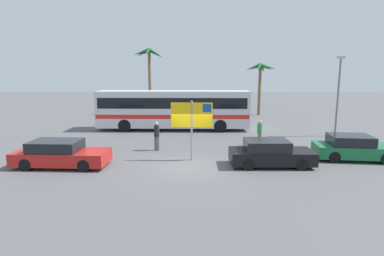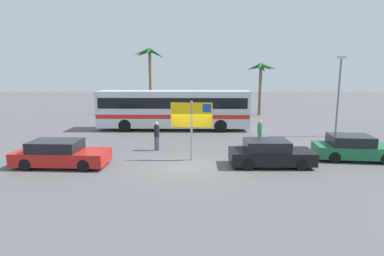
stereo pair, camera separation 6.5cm
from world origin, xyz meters
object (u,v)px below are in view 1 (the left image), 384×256
(car_red, at_px, (60,154))
(pedestrian_by_bus, at_px, (260,131))
(car_green, at_px, (353,148))
(car_black, at_px, (270,153))
(bus_front_coach, at_px, (173,108))
(ferry_sign, at_px, (193,117))
(pedestrian_near_sign, at_px, (157,133))

(car_red, relative_size, pedestrian_by_bus, 2.80)
(car_red, bearing_deg, car_green, 7.63)
(car_black, distance_m, car_green, 4.94)
(bus_front_coach, relative_size, ferry_sign, 3.81)
(car_black, relative_size, car_green, 0.98)
(ferry_sign, height_order, car_red, ferry_sign)
(bus_front_coach, relative_size, car_red, 2.63)
(car_red, bearing_deg, pedestrian_by_bus, 24.93)
(car_red, distance_m, pedestrian_near_sign, 5.56)
(ferry_sign, relative_size, car_black, 0.77)
(pedestrian_near_sign, bearing_deg, pedestrian_by_bus, 123.14)
(bus_front_coach, bearing_deg, car_black, -60.89)
(car_green, bearing_deg, pedestrian_near_sign, 176.46)
(bus_front_coach, xyz_separation_m, pedestrian_near_sign, (-0.47, -7.06, -0.74))
(bus_front_coach, bearing_deg, ferry_sign, -79.31)
(pedestrian_by_bus, bearing_deg, car_green, 6.21)
(car_black, distance_m, pedestrian_by_bus, 4.38)
(bus_front_coach, relative_size, car_green, 2.87)
(car_red, bearing_deg, pedestrian_near_sign, 38.93)
(bus_front_coach, xyz_separation_m, pedestrian_by_bus, (5.96, -5.77, -0.81))
(ferry_sign, height_order, pedestrian_by_bus, ferry_sign)
(ferry_sign, distance_m, pedestrian_by_bus, 5.57)
(car_red, relative_size, car_black, 1.12)
(ferry_sign, xyz_separation_m, car_black, (3.92, -1.00, -1.69))
(car_black, relative_size, pedestrian_near_sign, 2.36)
(bus_front_coach, height_order, car_red, bus_front_coach)
(bus_front_coach, distance_m, ferry_sign, 9.30)
(ferry_sign, xyz_separation_m, pedestrian_by_bus, (4.23, 3.35, -1.35))
(ferry_sign, distance_m, car_black, 4.38)
(car_green, distance_m, pedestrian_by_bus, 5.42)
(car_red, xyz_separation_m, car_black, (10.52, 0.29, -0.00))
(car_green, bearing_deg, car_red, -168.38)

